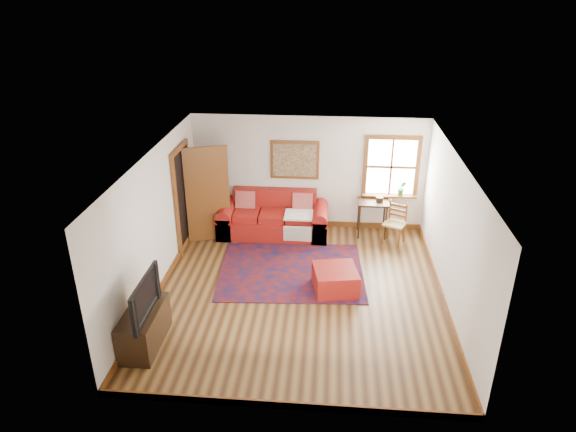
# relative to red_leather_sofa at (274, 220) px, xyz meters

# --- Properties ---
(ground) EXTENTS (5.50, 5.50, 0.00)m
(ground) POSITION_rel_red_leather_sofa_xyz_m (0.72, -2.30, -0.30)
(ground) COLOR #3D2410
(ground) RESTS_ON ground
(room_envelope) EXTENTS (5.04, 5.54, 2.52)m
(room_envelope) POSITION_rel_red_leather_sofa_xyz_m (0.72, -2.28, 1.35)
(room_envelope) COLOR silver
(room_envelope) RESTS_ON ground
(window) EXTENTS (1.18, 0.20, 1.38)m
(window) POSITION_rel_red_leather_sofa_xyz_m (2.50, 0.41, 1.01)
(window) COLOR white
(window) RESTS_ON ground
(doorway) EXTENTS (0.89, 1.08, 2.14)m
(doorway) POSITION_rel_red_leather_sofa_xyz_m (-1.49, -0.51, 0.77)
(doorway) COLOR black
(doorway) RESTS_ON ground
(framed_artwork) EXTENTS (1.05, 0.07, 0.85)m
(framed_artwork) POSITION_rel_red_leather_sofa_xyz_m (0.42, 0.42, 1.25)
(framed_artwork) COLOR brown
(framed_artwork) RESTS_ON ground
(persian_rug) EXTENTS (2.82, 2.32, 0.02)m
(persian_rug) POSITION_rel_red_leather_sofa_xyz_m (0.51, -1.60, -0.29)
(persian_rug) COLOR #5B110D
(persian_rug) RESTS_ON ground
(red_leather_sofa) EXTENTS (2.34, 0.97, 0.92)m
(red_leather_sofa) POSITION_rel_red_leather_sofa_xyz_m (0.00, 0.00, 0.00)
(red_leather_sofa) COLOR maroon
(red_leather_sofa) RESTS_ON ground
(red_ottoman) EXTENTS (0.87, 0.87, 0.42)m
(red_ottoman) POSITION_rel_red_leather_sofa_xyz_m (1.34, -2.17, -0.09)
(red_ottoman) COLOR maroon
(red_ottoman) RESTS_ON ground
(side_table) EXTENTS (0.66, 0.49, 0.79)m
(side_table) POSITION_rel_red_leather_sofa_xyz_m (2.11, 0.10, 0.36)
(side_table) COLOR black
(side_table) RESTS_ON ground
(ladder_back_chair) EXTENTS (0.54, 0.53, 0.89)m
(ladder_back_chair) POSITION_rel_red_leather_sofa_xyz_m (2.58, -0.20, 0.17)
(ladder_back_chair) COLOR tan
(ladder_back_chair) RESTS_ON ground
(media_cabinet) EXTENTS (0.49, 1.09, 0.60)m
(media_cabinet) POSITION_rel_red_leather_sofa_xyz_m (-1.52, -3.91, -0.00)
(media_cabinet) COLOR black
(media_cabinet) RESTS_ON ground
(television) EXTENTS (0.14, 1.08, 0.62)m
(television) POSITION_rel_red_leather_sofa_xyz_m (-1.50, -4.01, 0.60)
(television) COLOR black
(television) RESTS_ON media_cabinet
(candle_hurricane) EXTENTS (0.12, 0.12, 0.18)m
(candle_hurricane) POSITION_rel_red_leather_sofa_xyz_m (-1.47, -3.56, 0.38)
(candle_hurricane) COLOR silver
(candle_hurricane) RESTS_ON media_cabinet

